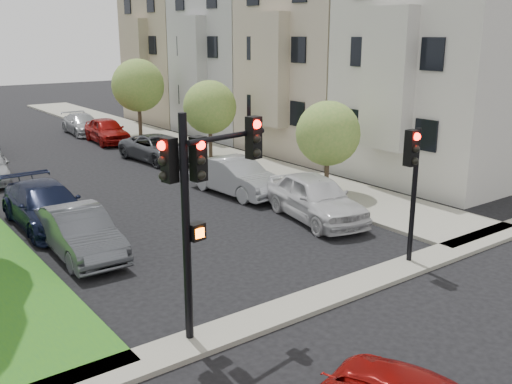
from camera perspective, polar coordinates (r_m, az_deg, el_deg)
ground at (r=13.08m, az=13.56°, el=-13.25°), size 140.00×140.00×0.00m
sidewalk_right at (r=35.45m, az=-9.66°, el=5.29°), size 3.50×44.00×0.12m
sidewalk_cross at (r=14.24m, az=7.34°, el=-10.16°), size 60.00×1.00×0.12m
house_a at (r=26.29m, az=18.95°, el=16.30°), size 7.70×7.55×15.97m
house_b at (r=31.22m, az=7.14°, el=16.72°), size 7.70×7.55×15.97m
house_c at (r=37.02m, az=-1.23°, el=16.62°), size 7.70×7.55×15.97m
house_d at (r=43.35m, az=-7.23°, el=16.34°), size 7.70×7.55×15.97m
small_tree_a at (r=22.27m, az=7.21°, el=5.83°), size 2.51×2.51×3.77m
small_tree_b at (r=28.95m, az=-4.65°, el=8.45°), size 2.68×2.68×4.02m
small_tree_c at (r=36.05m, az=-11.71°, el=10.39°), size 3.20×3.20×4.81m
traffic_signal_main at (r=11.30m, az=-5.55°, el=0.58°), size 2.34×0.62×4.78m
traffic_signal_secondary at (r=15.72m, az=15.39°, el=1.97°), size 0.48×0.38×3.83m
car_parked_0 at (r=19.66m, az=5.98°, el=-0.55°), size 2.73×4.92×1.58m
car_parked_1 at (r=22.74m, az=-2.01°, el=1.56°), size 1.89×4.53×1.45m
car_parked_2 at (r=29.27m, az=-9.77°, el=4.34°), size 2.64×4.89×1.31m
car_parked_3 at (r=34.90m, az=-14.70°, el=5.98°), size 2.06×4.45×1.47m
car_parked_4 at (r=38.50m, az=-16.95°, el=6.52°), size 2.07×4.52×1.28m
car_parked_5 at (r=17.18m, az=-17.19°, el=-3.89°), size 1.60×4.27×1.39m
car_parked_6 at (r=20.13m, az=-20.24°, el=-1.29°), size 2.01×4.94×1.43m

